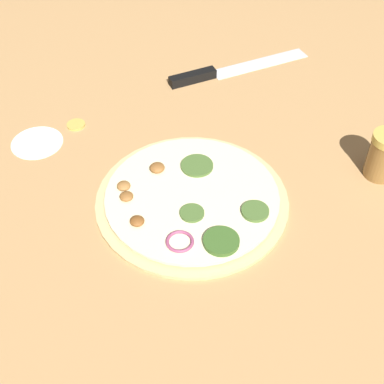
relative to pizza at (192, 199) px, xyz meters
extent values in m
plane|color=tan|center=(0.00, 0.00, -0.01)|extent=(3.00, 3.00, 0.00)
cylinder|color=#D6B77A|center=(0.00, 0.00, 0.00)|extent=(0.29, 0.29, 0.01)
cylinder|color=beige|center=(0.00, 0.00, 0.00)|extent=(0.26, 0.26, 0.00)
ellipsoid|color=brown|center=(0.01, -0.10, 0.01)|extent=(0.02, 0.02, 0.01)
cylinder|color=#385B23|center=(0.10, -0.01, 0.01)|extent=(0.05, 0.05, 0.01)
cylinder|color=#47662D|center=(0.03, -0.02, 0.01)|extent=(0.04, 0.04, 0.00)
cylinder|color=#47662D|center=(-0.05, 0.04, 0.01)|extent=(0.05, 0.05, 0.00)
cylinder|color=#47662D|center=(0.07, 0.06, 0.01)|extent=(0.04, 0.04, 0.01)
ellipsoid|color=brown|center=(-0.07, -0.02, 0.01)|extent=(0.02, 0.02, 0.01)
torus|color=#934266|center=(0.07, -0.06, 0.01)|extent=(0.04, 0.04, 0.00)
ellipsoid|color=#996633|center=(-0.06, -0.08, 0.01)|extent=(0.02, 0.02, 0.01)
ellipsoid|color=brown|center=(-0.04, -0.09, 0.01)|extent=(0.02, 0.02, 0.01)
cube|color=silver|center=(-0.27, 0.31, -0.01)|extent=(0.05, 0.21, 0.00)
cube|color=black|center=(-0.28, 0.16, 0.00)|extent=(0.03, 0.10, 0.02)
cylinder|color=olive|center=(0.09, 0.29, 0.03)|extent=(0.05, 0.05, 0.07)
cylinder|color=gold|center=(-0.26, -0.09, 0.00)|extent=(0.03, 0.03, 0.01)
cylinder|color=white|center=(-0.25, -0.16, -0.01)|extent=(0.09, 0.09, 0.00)
camera|label=1|loc=(0.49, -0.27, 0.58)|focal=50.00mm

